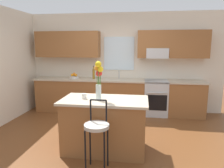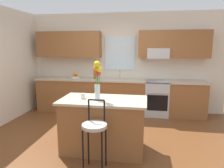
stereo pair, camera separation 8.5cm
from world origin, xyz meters
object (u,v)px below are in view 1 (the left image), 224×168
object	(u,v)px
oven_range	(156,98)
bottle_olive_oil	(94,74)
bar_stool_near	(97,129)
flower_vase	(99,78)
kitchen_island	(105,125)
mug_ceramic	(84,96)
fruit_bowl_oranges	(74,76)

from	to	relation	value
oven_range	bottle_olive_oil	xyz separation A→B (m)	(-1.68, 0.02, 0.61)
bar_stool_near	flower_vase	world-z (taller)	flower_vase
kitchen_island	bar_stool_near	xyz separation A→B (m)	(0.00, -0.61, 0.17)
mug_ceramic	bottle_olive_oil	xyz separation A→B (m)	(-0.35, 2.18, 0.10)
kitchen_island	mug_ceramic	distance (m)	0.61
mug_ceramic	bar_stool_near	bearing A→B (deg)	-59.41
kitchen_island	bottle_olive_oil	world-z (taller)	bottle_olive_oil
fruit_bowl_oranges	flower_vase	bearing A→B (deg)	-62.23
bar_stool_near	bottle_olive_oil	world-z (taller)	bottle_olive_oil
oven_range	bottle_olive_oil	bearing A→B (deg)	179.16
oven_range	fruit_bowl_oranges	xyz separation A→B (m)	(-2.24, 0.03, 0.51)
mug_ceramic	kitchen_island	bearing A→B (deg)	4.01
flower_vase	fruit_bowl_oranges	distance (m)	2.55
oven_range	mug_ceramic	xyz separation A→B (m)	(-1.33, -2.15, 0.51)
flower_vase	mug_ceramic	bearing A→B (deg)	169.11
bar_stool_near	fruit_bowl_oranges	xyz separation A→B (m)	(-1.26, 2.77, 0.34)
kitchen_island	fruit_bowl_oranges	bearing A→B (deg)	120.18
kitchen_island	flower_vase	world-z (taller)	flower_vase
kitchen_island	bottle_olive_oil	distance (m)	2.34
bar_stool_near	mug_ceramic	bearing A→B (deg)	120.59
bar_stool_near	mug_ceramic	xyz separation A→B (m)	(-0.35, 0.58, 0.33)
oven_range	kitchen_island	xyz separation A→B (m)	(-0.99, -2.13, 0.00)
flower_vase	bottle_olive_oil	xyz separation A→B (m)	(-0.62, 2.23, -0.23)
oven_range	kitchen_island	size ratio (longest dim) A/B	0.63
fruit_bowl_oranges	bottle_olive_oil	bearing A→B (deg)	-0.52
oven_range	bar_stool_near	xyz separation A→B (m)	(-0.99, -2.74, 0.18)
kitchen_island	bottle_olive_oil	xyz separation A→B (m)	(-0.70, 2.15, 0.60)
mug_ceramic	bottle_olive_oil	bearing A→B (deg)	99.17
kitchen_island	flower_vase	size ratio (longest dim) A/B	2.24
flower_vase	fruit_bowl_oranges	size ratio (longest dim) A/B	2.70
kitchen_island	flower_vase	bearing A→B (deg)	-136.16
oven_range	mug_ceramic	size ratio (longest dim) A/B	10.22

